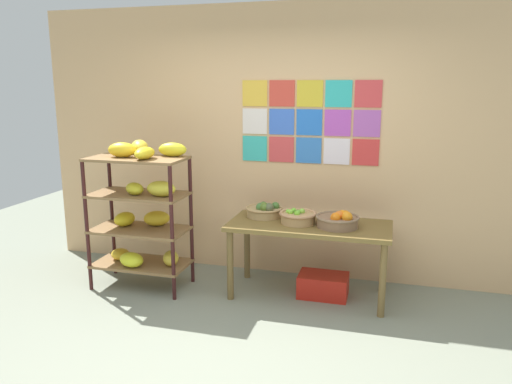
{
  "coord_description": "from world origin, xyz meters",
  "views": [
    {
      "loc": [
        1.09,
        -3.03,
        1.95
      ],
      "look_at": [
        -0.01,
        1.0,
        1.04
      ],
      "focal_mm": 34.88,
      "sensor_mm": 36.0,
      "label": 1
    }
  ],
  "objects_px": {
    "fruit_basket_left": "(338,220)",
    "display_table": "(309,233)",
    "banana_shelf_unit": "(142,205)",
    "fruit_basket_right": "(265,210)",
    "fruit_basket_back_right": "(298,217)",
    "produce_crate_under_table": "(323,285)"
  },
  "relations": [
    {
      "from": "fruit_basket_right",
      "to": "produce_crate_under_table",
      "type": "height_order",
      "value": "fruit_basket_right"
    },
    {
      "from": "display_table",
      "to": "fruit_basket_back_right",
      "type": "distance_m",
      "value": 0.18
    },
    {
      "from": "banana_shelf_unit",
      "to": "fruit_basket_back_right",
      "type": "bearing_deg",
      "value": 7.42
    },
    {
      "from": "banana_shelf_unit",
      "to": "produce_crate_under_table",
      "type": "bearing_deg",
      "value": 6.94
    },
    {
      "from": "fruit_basket_back_right",
      "to": "produce_crate_under_table",
      "type": "xyz_separation_m",
      "value": [
        0.25,
        0.02,
        -0.65
      ]
    },
    {
      "from": "banana_shelf_unit",
      "to": "fruit_basket_left",
      "type": "xyz_separation_m",
      "value": [
        1.85,
        0.15,
        -0.06
      ]
    },
    {
      "from": "banana_shelf_unit",
      "to": "display_table",
      "type": "relative_size",
      "value": 0.97
    },
    {
      "from": "fruit_basket_right",
      "to": "fruit_basket_back_right",
      "type": "relative_size",
      "value": 1.03
    },
    {
      "from": "fruit_basket_back_right",
      "to": "produce_crate_under_table",
      "type": "bearing_deg",
      "value": 4.11
    },
    {
      "from": "fruit_basket_left",
      "to": "fruit_basket_back_right",
      "type": "xyz_separation_m",
      "value": [
        -0.37,
        0.04,
        -0.01
      ]
    },
    {
      "from": "fruit_basket_right",
      "to": "produce_crate_under_table",
      "type": "xyz_separation_m",
      "value": [
        0.6,
        -0.12,
        -0.65
      ]
    },
    {
      "from": "fruit_basket_left",
      "to": "display_table",
      "type": "bearing_deg",
      "value": 170.96
    },
    {
      "from": "display_table",
      "to": "fruit_basket_back_right",
      "type": "bearing_deg",
      "value": -178.74
    },
    {
      "from": "fruit_basket_back_right",
      "to": "fruit_basket_right",
      "type": "bearing_deg",
      "value": 158.56
    },
    {
      "from": "display_table",
      "to": "fruit_basket_left",
      "type": "height_order",
      "value": "fruit_basket_left"
    },
    {
      "from": "fruit_basket_left",
      "to": "fruit_basket_right",
      "type": "relative_size",
      "value": 1.09
    },
    {
      "from": "fruit_basket_right",
      "to": "fruit_basket_back_right",
      "type": "bearing_deg",
      "value": -21.44
    },
    {
      "from": "banana_shelf_unit",
      "to": "produce_crate_under_table",
      "type": "relative_size",
      "value": 3.12
    },
    {
      "from": "banana_shelf_unit",
      "to": "produce_crate_under_table",
      "type": "distance_m",
      "value": 1.88
    },
    {
      "from": "banana_shelf_unit",
      "to": "fruit_basket_right",
      "type": "relative_size",
      "value": 4.0
    },
    {
      "from": "fruit_basket_left",
      "to": "produce_crate_under_table",
      "type": "height_order",
      "value": "fruit_basket_left"
    },
    {
      "from": "display_table",
      "to": "fruit_basket_right",
      "type": "height_order",
      "value": "fruit_basket_right"
    }
  ]
}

